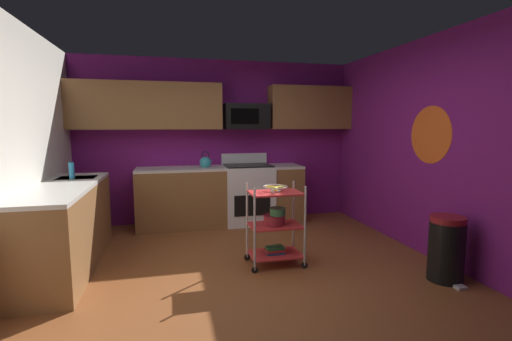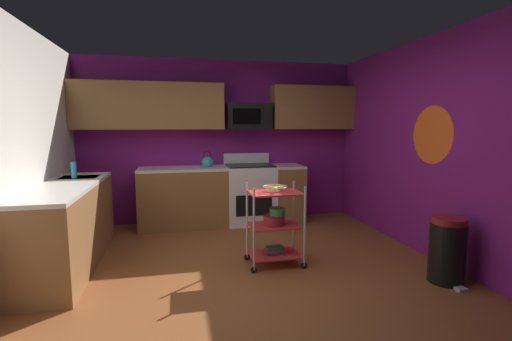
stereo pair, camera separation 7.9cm
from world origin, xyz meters
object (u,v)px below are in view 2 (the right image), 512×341
object	(u,v)px
mixing_bowl_small	(277,211)
kettle	(207,162)
oven_range	(250,193)
dish_soap_bottle	(74,170)
rolling_cart	(275,225)
book_stack	(275,250)
mixing_bowl_large	(274,220)
microwave	(248,117)
trash_can	(447,250)
fruit_bowl	(275,188)

from	to	relation	value
mixing_bowl_small	kettle	distance (m)	1.97
oven_range	dish_soap_bottle	xyz separation A→B (m)	(-2.36, -0.87, 0.54)
rolling_cart	book_stack	distance (m)	0.29
oven_range	rolling_cart	world-z (taller)	oven_range
mixing_bowl_large	microwave	bearing A→B (deg)	87.28
kettle	mixing_bowl_small	bearing A→B (deg)	-71.66
oven_range	book_stack	distance (m)	1.84
rolling_cart	trash_can	bearing A→B (deg)	-27.45
fruit_bowl	mixing_bowl_small	world-z (taller)	fruit_bowl
book_stack	dish_soap_bottle	size ratio (longest dim) A/B	1.15
book_stack	kettle	bearing A→B (deg)	108.04
fruit_bowl	kettle	bearing A→B (deg)	108.04
rolling_cart	trash_can	size ratio (longest dim) A/B	1.39
rolling_cart	mixing_bowl_small	size ratio (longest dim) A/B	5.03
kettle	fruit_bowl	bearing A→B (deg)	-71.96
oven_range	microwave	world-z (taller)	microwave
mixing_bowl_large	trash_can	world-z (taller)	trash_can
trash_can	oven_range	bearing A→B (deg)	119.37
mixing_bowl_large	mixing_bowl_small	size ratio (longest dim) A/B	1.38
mixing_bowl_small	trash_can	distance (m)	1.74
rolling_cart	kettle	world-z (taller)	kettle
dish_soap_bottle	book_stack	bearing A→B (deg)	-22.48
rolling_cart	mixing_bowl_small	world-z (taller)	rolling_cart
microwave	oven_range	bearing A→B (deg)	-89.74
oven_range	kettle	xyz separation A→B (m)	(-0.67, -0.00, 0.52)
mixing_bowl_small	dish_soap_bottle	world-z (taller)	dish_soap_bottle
mixing_bowl_large	trash_can	size ratio (longest dim) A/B	0.38
mixing_bowl_small	kettle	size ratio (longest dim) A/B	0.69
fruit_bowl	dish_soap_bottle	size ratio (longest dim) A/B	1.36
kettle	dish_soap_bottle	size ratio (longest dim) A/B	1.32
mixing_bowl_large	trash_can	bearing A→B (deg)	-27.30
kettle	dish_soap_bottle	distance (m)	1.90
microwave	trash_can	world-z (taller)	microwave
mixing_bowl_small	kettle	bearing A→B (deg)	108.34
mixing_bowl_large	mixing_bowl_small	distance (m)	0.11
book_stack	rolling_cart	bearing A→B (deg)	180.00
mixing_bowl_large	book_stack	distance (m)	0.35
microwave	fruit_bowl	size ratio (longest dim) A/B	2.57
rolling_cart	microwave	bearing A→B (deg)	87.58
oven_range	microwave	distance (m)	1.23
book_stack	trash_can	bearing A→B (deg)	-27.45
mixing_bowl_small	trash_can	xyz separation A→B (m)	(1.53, -0.78, -0.29)
mixing_bowl_large	trash_can	distance (m)	1.77
trash_can	microwave	bearing A→B (deg)	118.43
microwave	dish_soap_bottle	distance (m)	2.64
microwave	kettle	bearing A→B (deg)	-170.79
mixing_bowl_small	book_stack	distance (m)	0.45
rolling_cart	mixing_bowl_small	xyz separation A→B (m)	(0.02, -0.03, 0.16)
microwave	mixing_bowl_small	size ratio (longest dim) A/B	3.85
mixing_bowl_large	fruit_bowl	bearing A→B (deg)	-0.00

